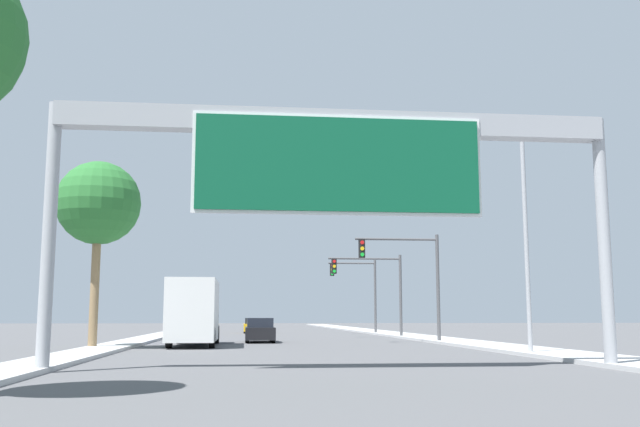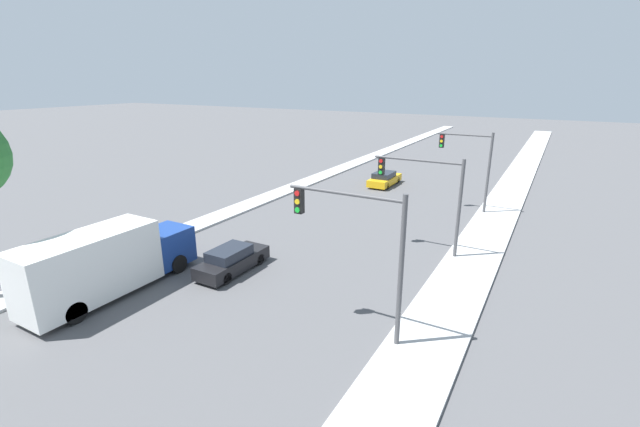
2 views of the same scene
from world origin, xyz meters
The scene contains 8 objects.
sidewalk_right centered at (9.50, 60.00, 0.07)m, with size 3.00×120.00×0.15m.
median_strip_left centered at (-9.00, 60.00, 0.07)m, with size 2.00×120.00×0.15m.
car_far_center centered at (-1.75, 62.98, 0.65)m, with size 1.88×4.80×1.36m.
car_mid_left centered at (-1.75, 40.15, 0.67)m, with size 1.70×4.53×1.42m.
truck_box_primary centered at (-5.25, 35.19, 1.70)m, with size 2.33×8.78×3.35m.
traffic_light_near_intersection centered at (6.93, 38.00, 4.27)m, with size 4.95×0.32×6.27m.
traffic_light_mid_block centered at (6.73, 48.00, 4.08)m, with size 5.34×0.32×5.93m.
traffic_light_far_intersection centered at (7.22, 58.00, 4.24)m, with size 4.15×0.32×6.33m.
Camera 2 is at (13.04, 23.79, 10.18)m, focal length 24.00 mm.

